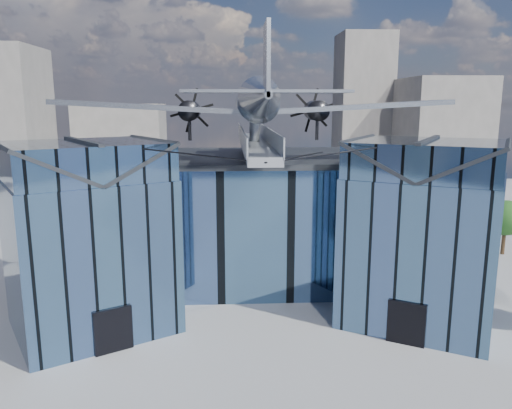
{
  "coord_description": "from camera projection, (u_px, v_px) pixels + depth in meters",
  "views": [
    {
      "loc": [
        -1.78,
        -31.25,
        13.9
      ],
      "look_at": [
        0.0,
        2.0,
        7.2
      ],
      "focal_mm": 35.0,
      "sensor_mm": 36.0,
      "label": 1
    }
  ],
  "objects": [
    {
      "name": "tree_side_e",
      "position": [
        506.0,
        218.0,
        46.46
      ],
      "size": [
        4.38,
        4.38,
        5.17
      ],
      "rotation": [
        0.0,
        0.0,
        -0.43
      ],
      "color": "#362515",
      "rests_on": "ground"
    },
    {
      "name": "ground_plane",
      "position": [
        258.0,
        315.0,
        33.42
      ],
      "size": [
        120.0,
        120.0,
        0.0
      ],
      "primitive_type": "plane",
      "color": "gray"
    },
    {
      "name": "museum",
      "position": [
        253.0,
        216.0,
        38.03
      ],
      "size": [
        32.88,
        24.5,
        17.6
      ],
      "color": "#45668E",
      "rests_on": "ground"
    },
    {
      "name": "bg_towers",
      "position": [
        249.0,
        129.0,
        80.95
      ],
      "size": [
        77.0,
        24.5,
        26.0
      ],
      "color": "slate",
      "rests_on": "ground"
    }
  ]
}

